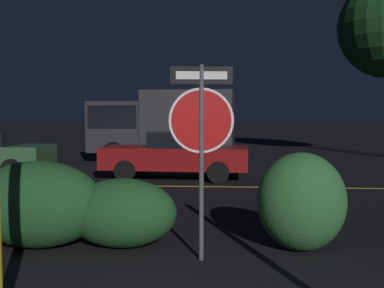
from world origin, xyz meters
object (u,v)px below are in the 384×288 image
Objects in this scene: hedge_bush_1 at (38,204)px; delivery_truck at (161,123)px; stop_sign at (201,124)px; hedge_bush_3 at (301,201)px; hedge_bush_2 at (122,213)px; passing_car_2 at (176,154)px.

delivery_truck reaches higher than hedge_bush_1.
stop_sign is 1.84× the size of hedge_bush_3.
delivery_truck is at bearing 107.26° from hedge_bush_3.
hedge_bush_3 reaches higher than hedge_bush_1.
hedge_bush_2 is at bearing -170.87° from delivery_truck.
passing_car_2 is at bearing -162.83° from delivery_truck.
hedge_bush_2 is at bearing -179.53° from hedge_bush_3.
delivery_truck is at bearing 16.24° from passing_car_2.
hedge_bush_3 is (2.47, 0.02, 0.19)m from hedge_bush_2.
stop_sign is at bearing -22.75° from hedge_bush_2.
hedge_bush_1 is at bearing 172.55° from passing_car_2.
hedge_bush_2 is 0.35× the size of passing_car_2.
hedge_bush_2 is 2.48m from hedge_bush_3.
stop_sign is at bearing -165.67° from delivery_truck.
hedge_bush_3 is at bearing -157.03° from passing_car_2.
stop_sign is 1.61× the size of hedge_bush_2.
hedge_bush_1 is at bearing -178.29° from hedge_bush_3.
hedge_bush_1 is 0.32× the size of delivery_truck.
stop_sign reaches higher than hedge_bush_2.
hedge_bush_3 reaches higher than hedge_bush_2.
hedge_bush_3 is (1.34, 0.49, -1.06)m from stop_sign.
passing_car_2 is at bearing 109.98° from hedge_bush_3.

